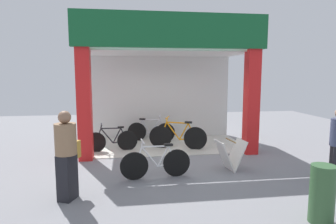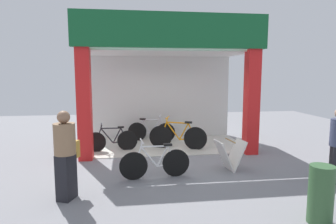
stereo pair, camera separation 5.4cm
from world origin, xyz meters
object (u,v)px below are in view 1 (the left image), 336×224
object	(u,v)px
bicycle_parked_0	(156,163)
pedestrian_0	(67,154)
trash_bin	(322,194)
bicycle_inside_2	(178,136)
sandwich_board_sign	(230,155)
bicycle_inside_1	(112,140)
bicycle_inside_0	(151,131)

from	to	relation	value
bicycle_parked_0	pedestrian_0	world-z (taller)	pedestrian_0
trash_bin	pedestrian_0	bearing A→B (deg)	160.45
bicycle_inside_2	trash_bin	world-z (taller)	bicycle_inside_2
sandwich_board_sign	trash_bin	bearing A→B (deg)	-78.92
bicycle_inside_1	trash_bin	xyz separation A→B (m)	(3.36, -4.64, 0.12)
bicycle_inside_0	sandwich_board_sign	size ratio (longest dim) A/B	2.15
sandwich_board_sign	bicycle_inside_2	bearing A→B (deg)	113.24
bicycle_inside_0	bicycle_parked_0	size ratio (longest dim) A/B	1.02
bicycle_inside_2	sandwich_board_sign	world-z (taller)	bicycle_inside_2
bicycle_inside_2	pedestrian_0	bearing A→B (deg)	-128.51
pedestrian_0	bicycle_inside_1	bearing A→B (deg)	79.12
bicycle_inside_0	bicycle_parked_0	xyz separation A→B (m)	(-0.18, -3.52, -0.01)
bicycle_inside_1	pedestrian_0	size ratio (longest dim) A/B	0.93
bicycle_inside_1	bicycle_parked_0	size ratio (longest dim) A/B	0.98
bicycle_inside_0	trash_bin	world-z (taller)	trash_bin
bicycle_inside_0	bicycle_inside_1	size ratio (longest dim) A/B	1.04
bicycle_parked_0	pedestrian_0	distance (m)	1.95
trash_bin	sandwich_board_sign	bearing A→B (deg)	101.08
bicycle_parked_0	pedestrian_0	size ratio (longest dim) A/B	0.95
bicycle_inside_0	bicycle_inside_1	world-z (taller)	bicycle_inside_0
trash_bin	bicycle_inside_1	bearing A→B (deg)	125.89
bicycle_inside_2	sandwich_board_sign	size ratio (longest dim) A/B	2.31
bicycle_inside_1	trash_bin	world-z (taller)	trash_bin
bicycle_inside_1	sandwich_board_sign	xyz separation A→B (m)	(2.85, -2.06, 0.03)
bicycle_parked_0	trash_bin	distance (m)	3.23
bicycle_inside_1	trash_bin	distance (m)	5.73
bicycle_parked_0	sandwich_board_sign	xyz separation A→B (m)	(1.79, 0.32, 0.02)
bicycle_inside_0	pedestrian_0	bearing A→B (deg)	-113.07
trash_bin	bicycle_inside_0	bearing A→B (deg)	110.10
bicycle_parked_0	trash_bin	world-z (taller)	trash_bin
trash_bin	bicycle_parked_0	bearing A→B (deg)	135.39
bicycle_inside_0	sandwich_board_sign	bearing A→B (deg)	-63.29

